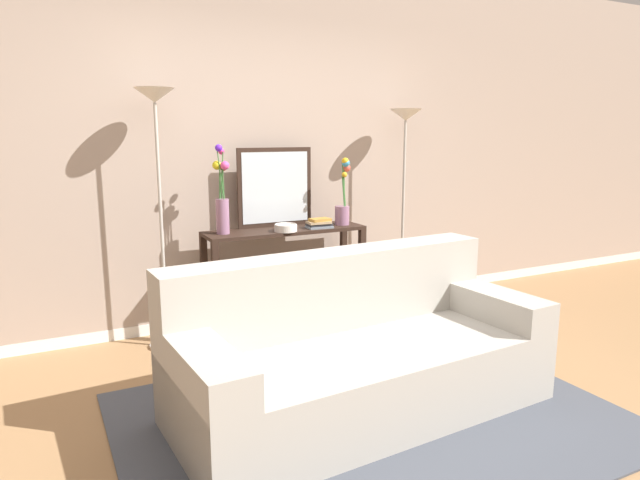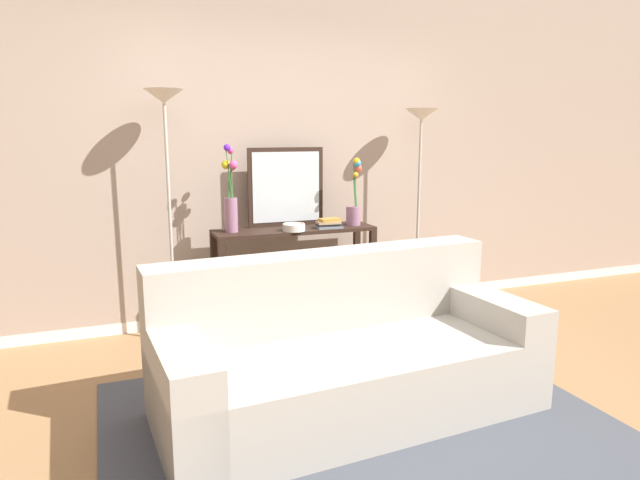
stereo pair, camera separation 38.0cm
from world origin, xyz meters
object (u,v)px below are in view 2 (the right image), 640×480
(floor_lamp_left, at_px, (166,146))
(fruit_bowl, at_px, (294,227))
(book_stack, at_px, (329,224))
(book_row_under_console, at_px, (257,324))
(floor_lamp_right, at_px, (420,154))
(wall_mirror, at_px, (286,187))
(couch, at_px, (345,358))
(vase_tall_flowers, at_px, (231,200))
(vase_short_flowers, at_px, (354,203))
(console_table, at_px, (295,259))

(floor_lamp_left, height_order, fruit_bowl, floor_lamp_left)
(book_stack, height_order, book_row_under_console, book_stack)
(floor_lamp_right, relative_size, wall_mirror, 2.78)
(couch, xyz_separation_m, floor_lamp_left, (-0.78, 1.46, 1.17))
(wall_mirror, bearing_deg, vase_tall_flowers, -164.13)
(book_stack, bearing_deg, wall_mirror, 140.27)
(couch, distance_m, floor_lamp_left, 2.03)
(vase_short_flowers, xyz_separation_m, book_row_under_console, (-0.84, 0.03, -0.95))
(book_stack, bearing_deg, floor_lamp_right, 5.46)
(console_table, relative_size, book_row_under_console, 3.18)
(book_row_under_console, bearing_deg, vase_short_flowers, -2.23)
(fruit_bowl, bearing_deg, book_row_under_console, 158.28)
(vase_tall_flowers, height_order, fruit_bowl, vase_tall_flowers)
(floor_lamp_right, bearing_deg, fruit_bowl, -174.60)
(vase_short_flowers, relative_size, book_stack, 2.64)
(console_table, distance_m, floor_lamp_left, 1.33)
(floor_lamp_right, xyz_separation_m, fruit_bowl, (-1.18, -0.11, -0.55))
(vase_tall_flowers, bearing_deg, book_stack, -7.08)
(couch, xyz_separation_m, console_table, (0.19, 1.46, 0.25))
(console_table, xyz_separation_m, wall_mirror, (-0.02, 0.15, 0.57))
(book_stack, bearing_deg, vase_tall_flowers, 172.92)
(vase_tall_flowers, relative_size, fruit_bowl, 3.81)
(fruit_bowl, relative_size, book_row_under_console, 0.43)
(floor_lamp_left, bearing_deg, console_table, 0.06)
(console_table, xyz_separation_m, vase_tall_flowers, (-0.51, 0.01, 0.50))
(couch, xyz_separation_m, fruit_bowl, (0.14, 1.35, 0.54))
(couch, bearing_deg, vase_tall_flowers, 102.29)
(console_table, bearing_deg, book_row_under_console, 180.00)
(vase_tall_flowers, height_order, book_row_under_console, vase_tall_flowers)
(vase_tall_flowers, bearing_deg, wall_mirror, 15.87)
(console_table, relative_size, vase_tall_flowers, 1.94)
(floor_lamp_left, bearing_deg, book_stack, -3.88)
(vase_tall_flowers, bearing_deg, floor_lamp_left, -178.44)
(couch, relative_size, vase_tall_flowers, 3.26)
(book_stack, bearing_deg, fruit_bowl, -174.76)
(floor_lamp_right, relative_size, vase_short_flowers, 3.19)
(couch, distance_m, book_row_under_console, 1.49)
(couch, relative_size, wall_mirror, 3.43)
(fruit_bowl, xyz_separation_m, book_row_under_console, (-0.28, 0.11, -0.79))
(wall_mirror, bearing_deg, fruit_bowl, -95.23)
(wall_mirror, distance_m, fruit_bowl, 0.39)
(floor_lamp_left, distance_m, vase_tall_flowers, 0.62)
(floor_lamp_right, height_order, book_row_under_console, floor_lamp_right)
(floor_lamp_right, height_order, book_stack, floor_lamp_right)
(console_table, bearing_deg, vase_tall_flowers, 178.71)
(fruit_bowl, bearing_deg, wall_mirror, 84.77)
(couch, bearing_deg, book_row_under_console, 95.42)
(floor_lamp_right, height_order, wall_mirror, floor_lamp_right)
(console_table, height_order, vase_tall_flowers, vase_tall_flowers)
(wall_mirror, relative_size, book_stack, 3.03)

